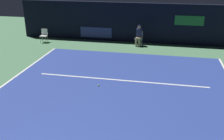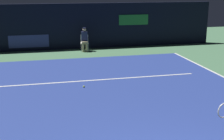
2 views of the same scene
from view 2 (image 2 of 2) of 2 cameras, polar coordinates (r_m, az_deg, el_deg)
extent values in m
plane|color=#4C7A56|center=(10.45, 0.50, -5.15)|extent=(31.32, 31.32, 0.00)
cube|color=navy|center=(10.44, 0.50, -5.12)|extent=(9.83, 12.21, 0.01)
cube|color=white|center=(12.42, -1.85, -1.75)|extent=(7.66, 0.10, 0.01)
cube|color=black|center=(18.57, -6.00, 7.86)|extent=(16.27, 0.30, 2.60)
cube|color=navy|center=(18.38, -14.73, 5.01)|extent=(2.20, 0.04, 0.70)
cube|color=#1E6B2D|center=(19.07, 3.90, 9.01)|extent=(1.80, 0.04, 0.60)
torus|color=#B2B2B7|center=(6.31, 19.49, -6.87)|extent=(0.30, 0.09, 0.30)
cube|color=white|center=(17.83, -4.96, 4.86)|extent=(0.48, 0.45, 0.04)
cube|color=white|center=(17.99, -5.00, 5.69)|extent=(0.42, 0.08, 0.42)
cylinder|color=#B2B2B7|center=(17.71, -5.53, 4.01)|extent=(0.03, 0.03, 0.46)
cylinder|color=#B2B2B7|center=(17.72, -4.32, 4.05)|extent=(0.03, 0.03, 0.46)
cylinder|color=#B2B2B7|center=(18.04, -5.56, 4.22)|extent=(0.03, 0.03, 0.46)
cylinder|color=#B2B2B7|center=(18.05, -4.37, 4.25)|extent=(0.03, 0.03, 0.46)
cube|color=tan|center=(17.75, -4.95, 4.94)|extent=(0.36, 0.43, 0.14)
cylinder|color=tan|center=(17.62, -5.20, 3.97)|extent=(0.11, 0.11, 0.46)
cylinder|color=tan|center=(17.63, -4.62, 3.98)|extent=(0.11, 0.11, 0.46)
cube|color=#23284C|center=(17.81, -4.99, 6.05)|extent=(0.36, 0.26, 0.52)
sphere|color=#DBAD89|center=(17.76, -5.02, 7.27)|extent=(0.20, 0.20, 0.20)
cylinder|color=#141933|center=(17.75, -5.02, 7.55)|extent=(0.19, 0.19, 0.04)
sphere|color=#CCE033|center=(11.54, -5.09, -2.98)|extent=(0.07, 0.07, 0.07)
camera|label=1|loc=(4.40, 66.60, 21.96)|focal=41.79mm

